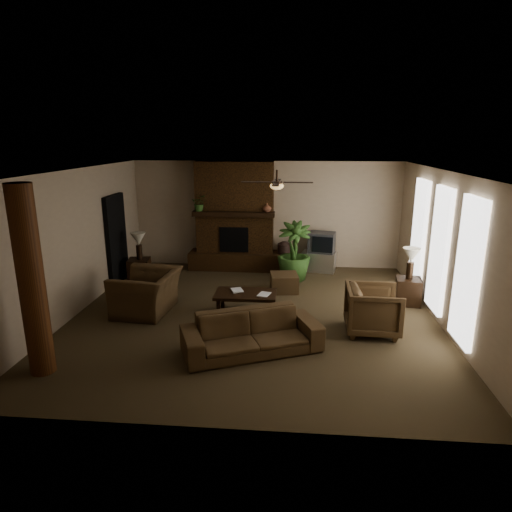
# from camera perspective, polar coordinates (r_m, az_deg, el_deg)

# --- Properties ---
(room_shell) EXTENTS (7.00, 7.00, 7.00)m
(room_shell) POSITION_cam_1_polar(r_m,az_deg,el_deg) (8.27, -0.24, 1.29)
(room_shell) COLOR #493A24
(room_shell) RESTS_ON ground
(fireplace) EXTENTS (2.40, 0.70, 2.80)m
(fireplace) POSITION_cam_1_polar(r_m,az_deg,el_deg) (11.54, -2.76, 4.01)
(fireplace) COLOR #4B2D14
(fireplace) RESTS_ON ground
(windows) EXTENTS (0.08, 3.65, 2.35)m
(windows) POSITION_cam_1_polar(r_m,az_deg,el_deg) (8.87, 22.68, 0.72)
(windows) COLOR white
(windows) RESTS_ON ground
(log_column) EXTENTS (0.36, 0.36, 2.80)m
(log_column) POSITION_cam_1_polar(r_m,az_deg,el_deg) (6.98, -27.15, -3.06)
(log_column) COLOR #562F15
(log_column) RESTS_ON ground
(doorway) EXTENTS (0.10, 1.00, 2.10)m
(doorway) POSITION_cam_1_polar(r_m,az_deg,el_deg) (10.89, -17.68, 2.07)
(doorway) COLOR black
(doorway) RESTS_ON ground
(ceiling_fan) EXTENTS (1.35, 1.35, 0.37)m
(ceiling_fan) POSITION_cam_1_polar(r_m,az_deg,el_deg) (8.34, 2.71, 9.28)
(ceiling_fan) COLOR black
(ceiling_fan) RESTS_ON ceiling
(sofa) EXTENTS (2.29, 1.45, 0.87)m
(sofa) POSITION_cam_1_polar(r_m,az_deg,el_deg) (7.16, -0.57, -9.18)
(sofa) COLOR #4E3921
(sofa) RESTS_ON ground
(armchair_left) EXTENTS (0.93, 1.34, 1.11)m
(armchair_left) POSITION_cam_1_polar(r_m,az_deg,el_deg) (8.95, -14.05, -3.74)
(armchair_left) COLOR #4E3921
(armchair_left) RESTS_ON ground
(armchair_right) EXTENTS (0.88, 0.94, 0.94)m
(armchair_right) POSITION_cam_1_polar(r_m,az_deg,el_deg) (8.09, 14.99, -6.50)
(armchair_right) COLOR #4E3921
(armchair_right) RESTS_ON ground
(coffee_table) EXTENTS (1.20, 0.70, 0.43)m
(coffee_table) POSITION_cam_1_polar(r_m,az_deg,el_deg) (8.67, -1.35, -5.16)
(coffee_table) COLOR black
(coffee_table) RESTS_ON ground
(ottoman) EXTENTS (0.67, 0.67, 0.40)m
(ottoman) POSITION_cam_1_polar(r_m,az_deg,el_deg) (9.98, 3.67, -3.47)
(ottoman) COLOR #4E3921
(ottoman) RESTS_ON ground
(tv_stand) EXTENTS (0.94, 0.67, 0.50)m
(tv_stand) POSITION_cam_1_polar(r_m,az_deg,el_deg) (11.59, 8.15, -0.67)
(tv_stand) COLOR silver
(tv_stand) RESTS_ON ground
(tv) EXTENTS (0.74, 0.65, 0.52)m
(tv) POSITION_cam_1_polar(r_m,az_deg,el_deg) (11.46, 8.54, 1.76)
(tv) COLOR #38383A
(tv) RESTS_ON tv_stand
(floor_vase) EXTENTS (0.34, 0.34, 0.77)m
(floor_vase) POSITION_cam_1_polar(r_m,az_deg,el_deg) (11.53, 3.65, 0.30)
(floor_vase) COLOR #34221D
(floor_vase) RESTS_ON ground
(floor_plant) EXTENTS (0.84, 1.45, 0.80)m
(floor_plant) POSITION_cam_1_polar(r_m,az_deg,el_deg) (10.75, 4.90, -1.00)
(floor_plant) COLOR #355A24
(floor_plant) RESTS_ON ground
(side_table_left) EXTENTS (0.57, 0.57, 0.55)m
(side_table_left) POSITION_cam_1_polar(r_m,az_deg,el_deg) (11.00, -14.90, -1.78)
(side_table_left) COLOR black
(side_table_left) RESTS_ON ground
(lamp_left) EXTENTS (0.46, 0.46, 0.65)m
(lamp_left) POSITION_cam_1_polar(r_m,az_deg,el_deg) (10.81, -15.02, 1.91)
(lamp_left) COLOR black
(lamp_left) RESTS_ON side_table_left
(side_table_right) EXTENTS (0.57, 0.57, 0.55)m
(side_table_right) POSITION_cam_1_polar(r_m,az_deg,el_deg) (9.73, 19.14, -4.33)
(side_table_right) COLOR black
(side_table_right) RESTS_ON ground
(lamp_right) EXTENTS (0.46, 0.46, 0.65)m
(lamp_right) POSITION_cam_1_polar(r_m,az_deg,el_deg) (9.53, 19.50, -0.19)
(lamp_right) COLOR black
(lamp_right) RESTS_ON side_table_right
(mantel_plant) EXTENTS (0.42, 0.46, 0.33)m
(mantel_plant) POSITION_cam_1_polar(r_m,az_deg,el_deg) (11.33, -7.35, 6.62)
(mantel_plant) COLOR #355A24
(mantel_plant) RESTS_ON fireplace
(mantel_vase) EXTENTS (0.26, 0.27, 0.22)m
(mantel_vase) POSITION_cam_1_polar(r_m,az_deg,el_deg) (11.13, 1.45, 6.31)
(mantel_vase) COLOR brown
(mantel_vase) RESTS_ON fireplace
(book_a) EXTENTS (0.21, 0.10, 0.29)m
(book_a) POSITION_cam_1_polar(r_m,az_deg,el_deg) (8.68, -3.18, -3.72)
(book_a) COLOR #999999
(book_a) RESTS_ON coffee_table
(book_b) EXTENTS (0.21, 0.08, 0.29)m
(book_b) POSITION_cam_1_polar(r_m,az_deg,el_deg) (8.51, 0.39, -4.09)
(book_b) COLOR #999999
(book_b) RESTS_ON coffee_table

